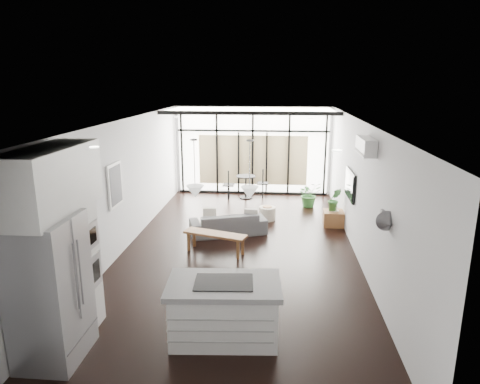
% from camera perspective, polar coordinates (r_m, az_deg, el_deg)
% --- Properties ---
extents(floor, '(5.00, 10.00, 0.00)m').
position_cam_1_polar(floor, '(9.39, -0.16, -7.87)').
color(floor, black).
rests_on(floor, ground).
extents(ceiling, '(5.00, 10.00, 0.00)m').
position_cam_1_polar(ceiling, '(8.71, -0.18, 9.41)').
color(ceiling, white).
rests_on(ceiling, ground).
extents(wall_left, '(0.02, 10.00, 2.80)m').
position_cam_1_polar(wall_left, '(9.50, -15.37, 0.76)').
color(wall_left, silver).
rests_on(wall_left, ground).
extents(wall_right, '(0.02, 10.00, 2.80)m').
position_cam_1_polar(wall_right, '(9.07, 15.76, 0.08)').
color(wall_right, silver).
rests_on(wall_right, ground).
extents(wall_back, '(5.00, 0.02, 2.80)m').
position_cam_1_polar(wall_back, '(13.83, 1.72, 5.53)').
color(wall_back, silver).
rests_on(wall_back, ground).
extents(wall_front, '(5.00, 0.02, 2.80)m').
position_cam_1_polar(wall_front, '(4.32, -6.46, -16.06)').
color(wall_front, silver).
rests_on(wall_front, ground).
extents(glazing, '(5.00, 0.20, 2.80)m').
position_cam_1_polar(glazing, '(13.71, 1.69, 5.45)').
color(glazing, black).
rests_on(glazing, ground).
extents(skylight, '(4.70, 1.90, 0.06)m').
position_cam_1_polar(skylight, '(12.68, 1.50, 10.93)').
color(skylight, white).
rests_on(skylight, ceiling).
extents(neighbour_building, '(3.50, 0.02, 1.60)m').
position_cam_1_polar(neighbour_building, '(13.83, 1.70, 4.27)').
color(neighbour_building, '#CABA85').
rests_on(neighbour_building, ground).
extents(island, '(1.65, 1.06, 0.87)m').
position_cam_1_polar(island, '(6.30, -2.14, -15.51)').
color(island, silver).
rests_on(island, floor).
extents(cooktop, '(0.85, 0.60, 0.01)m').
position_cam_1_polar(cooktop, '(6.09, -2.18, -11.92)').
color(cooktop, black).
rests_on(cooktop, island).
extents(fridge, '(0.76, 0.94, 1.95)m').
position_cam_1_polar(fridge, '(6.17, -24.02, -11.86)').
color(fridge, gray).
rests_on(fridge, floor).
extents(appliance_column, '(0.58, 0.61, 2.25)m').
position_cam_1_polar(appliance_column, '(6.69, -21.48, -8.13)').
color(appliance_column, silver).
rests_on(appliance_column, floor).
extents(upper_cabinets, '(0.62, 1.75, 0.86)m').
position_cam_1_polar(upper_cabinets, '(6.03, -23.94, 1.43)').
color(upper_cabinets, silver).
rests_on(upper_cabinets, wall_left).
extents(pendant_left, '(0.26, 0.26, 0.18)m').
position_cam_1_polar(pendant_left, '(6.30, -6.00, 0.07)').
color(pendant_left, white).
rests_on(pendant_left, ceiling).
extents(pendant_right, '(0.26, 0.26, 0.18)m').
position_cam_1_polar(pendant_right, '(6.20, 1.28, -0.09)').
color(pendant_right, white).
rests_on(pendant_right, ceiling).
extents(sofa, '(1.88, 1.07, 0.71)m').
position_cam_1_polar(sofa, '(10.29, -1.61, -3.72)').
color(sofa, '#4C4D4F').
rests_on(sofa, floor).
extents(console_bench, '(1.41, 0.75, 0.44)m').
position_cam_1_polar(console_bench, '(9.25, -3.31, -6.77)').
color(console_bench, brown).
rests_on(console_bench, floor).
extents(pouf, '(0.47, 0.47, 0.35)m').
position_cam_1_polar(pouf, '(11.37, 3.65, -2.87)').
color(pouf, beige).
rests_on(pouf, floor).
extents(crate, '(0.52, 0.52, 0.38)m').
position_cam_1_polar(crate, '(11.17, 12.34, -3.44)').
color(crate, brown).
rests_on(crate, floor).
extents(plant_tall, '(0.89, 0.94, 0.58)m').
position_cam_1_polar(plant_tall, '(12.66, 9.21, -0.66)').
color(plant_tall, '#316C2F').
rests_on(plant_tall, floor).
extents(plant_crate, '(0.37, 0.63, 0.27)m').
position_cam_1_polar(plant_crate, '(11.08, 12.43, -1.84)').
color(plant_crate, '#316C2F').
rests_on(plant_crate, crate).
extents(milk_can, '(0.27, 0.27, 0.50)m').
position_cam_1_polar(milk_can, '(11.17, 12.34, -3.10)').
color(milk_can, beige).
rests_on(milk_can, floor).
extents(bistro_set, '(1.76, 1.10, 0.79)m').
position_cam_1_polar(bistro_set, '(13.38, 0.78, 0.83)').
color(bistro_set, black).
rests_on(bistro_set, floor).
extents(tv, '(0.05, 1.10, 0.65)m').
position_cam_1_polar(tv, '(10.04, 14.49, 0.97)').
color(tv, black).
rests_on(tv, wall_right).
extents(ac_unit, '(0.22, 0.90, 0.30)m').
position_cam_1_polar(ac_unit, '(8.07, 16.44, 5.89)').
color(ac_unit, white).
rests_on(ac_unit, wall_right).
extents(framed_art, '(0.04, 0.70, 0.90)m').
position_cam_1_polar(framed_art, '(9.00, -16.34, 0.91)').
color(framed_art, black).
rests_on(framed_art, wall_left).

